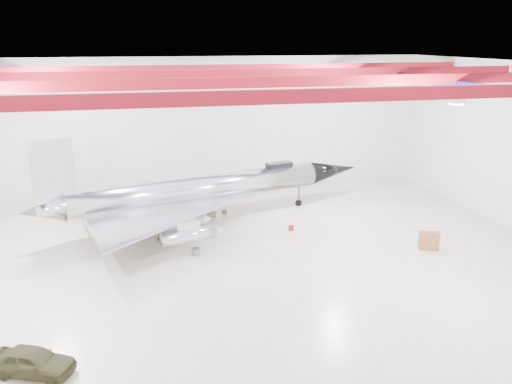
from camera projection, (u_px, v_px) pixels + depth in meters
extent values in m
plane|color=beige|center=(217.00, 265.00, 28.28)|extent=(40.00, 40.00, 0.00)
plane|color=silver|center=(187.00, 126.00, 40.64)|extent=(40.00, 0.00, 40.00)
plane|color=#0A0F38|center=(212.00, 66.00, 25.06)|extent=(40.00, 40.00, 0.00)
cube|color=maroon|center=(250.00, 98.00, 16.85)|extent=(39.50, 0.25, 0.50)
cube|color=maroon|center=(221.00, 83.00, 22.44)|extent=(39.50, 0.25, 0.50)
cube|color=maroon|center=(204.00, 74.00, 28.03)|extent=(39.50, 0.25, 0.50)
cube|color=maroon|center=(193.00, 68.00, 33.62)|extent=(39.50, 0.25, 0.50)
cube|color=#0B0F47|center=(425.00, 80.00, 27.91)|extent=(0.25, 29.50, 0.40)
cube|color=silver|center=(456.00, 100.00, 22.00)|extent=(0.55, 0.55, 0.25)
cube|color=silver|center=(26.00, 86.00, 28.87)|extent=(0.55, 0.55, 0.25)
cube|color=silver|center=(348.00, 80.00, 33.18)|extent=(0.55, 0.55, 0.25)
cylinder|color=silver|center=(201.00, 189.00, 34.22)|extent=(17.55, 6.01, 1.76)
cone|color=black|center=(333.00, 170.00, 39.02)|extent=(4.71, 2.79, 1.76)
cone|color=silver|center=(42.00, 211.00, 29.80)|extent=(3.00, 2.36, 1.76)
cube|color=silver|center=(53.00, 172.00, 29.51)|extent=(2.42, 0.70, 3.97)
cube|color=black|center=(279.00, 166.00, 36.64)|extent=(2.05, 1.16, 0.44)
cylinder|color=silver|center=(189.00, 236.00, 29.30)|extent=(3.45, 1.59, 0.79)
cylinder|color=silver|center=(177.00, 224.00, 31.17)|extent=(3.45, 1.59, 0.79)
cylinder|color=silver|center=(153.00, 201.00, 35.68)|extent=(3.45, 1.59, 0.79)
cylinder|color=silver|center=(145.00, 192.00, 37.56)|extent=(3.45, 1.59, 0.79)
cylinder|color=#59595B|center=(299.00, 196.00, 38.17)|extent=(0.16, 0.16, 1.59)
cylinder|color=black|center=(299.00, 203.00, 38.33)|extent=(0.53, 0.31, 0.49)
cylinder|color=#59595B|center=(162.00, 230.00, 31.30)|extent=(0.16, 0.16, 1.59)
cylinder|color=black|center=(162.00, 239.00, 31.46)|extent=(0.53, 0.31, 0.49)
cylinder|color=#59595B|center=(143.00, 210.00, 35.05)|extent=(0.16, 0.16, 1.59)
cylinder|color=black|center=(144.00, 217.00, 35.21)|extent=(0.53, 0.31, 0.49)
imported|color=#36331B|center=(33.00, 361.00, 18.99)|extent=(3.47, 2.44, 1.10)
cube|color=brown|center=(429.00, 241.00, 30.34)|extent=(1.31, 1.00, 1.08)
cube|color=maroon|center=(159.00, 220.00, 34.92)|extent=(0.60, 0.55, 0.34)
cylinder|color=#59595B|center=(196.00, 251.00, 29.63)|extent=(0.59, 0.59, 0.42)
cube|color=olive|center=(212.00, 215.00, 35.88)|extent=(0.59, 0.49, 0.38)
cube|color=#59595B|center=(124.00, 227.00, 33.72)|extent=(0.42, 0.34, 0.28)
cylinder|color=maroon|center=(291.00, 228.00, 33.47)|extent=(0.41, 0.41, 0.33)
cube|color=olive|center=(211.00, 230.00, 33.09)|extent=(0.53, 0.43, 0.36)
cylinder|color=#59595B|center=(224.00, 212.00, 36.63)|extent=(0.45, 0.45, 0.34)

